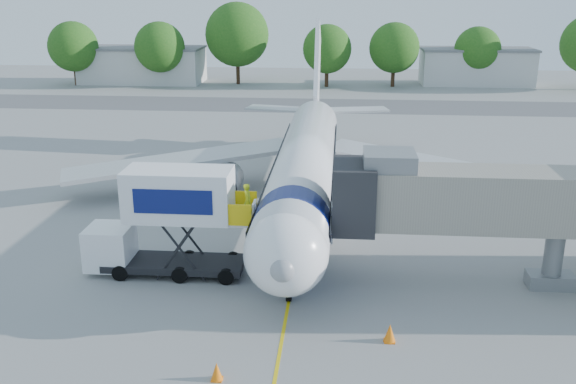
{
  "coord_description": "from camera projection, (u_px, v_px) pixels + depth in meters",
  "views": [
    {
      "loc": [
        2.2,
        -36.21,
        13.89
      ],
      "look_at": [
        -0.59,
        -2.96,
        3.2
      ],
      "focal_mm": 40.0,
      "sensor_mm": 36.0,
      "label": 1
    }
  ],
  "objects": [
    {
      "name": "tree_a",
      "position": [
        73.0,
        47.0,
        93.45
      ],
      "size": [
        7.23,
        7.23,
        9.21
      ],
      "color": "#382314",
      "rests_on": "ground"
    },
    {
      "name": "taxiway_strip",
      "position": [
        323.0,
        106.0,
        78.63
      ],
      "size": [
        120.0,
        10.0,
        0.01
      ],
      "primitive_type": "cube",
      "color": "#59595B",
      "rests_on": "ground"
    },
    {
      "name": "jet_bridge",
      "position": [
        462.0,
        200.0,
        30.17
      ],
      "size": [
        13.9,
        3.2,
        6.6
      ],
      "color": "gray",
      "rests_on": "ground"
    },
    {
      "name": "catering_hiloader",
      "position": [
        167.0,
        222.0,
        31.79
      ],
      "size": [
        8.5,
        2.44,
        5.5
      ],
      "color": "black",
      "rests_on": "ground"
    },
    {
      "name": "safety_cone_b",
      "position": [
        217.0,
        372.0,
        23.67
      ],
      "size": [
        0.45,
        0.45,
        0.72
      ],
      "color": "orange",
      "rests_on": "ground"
    },
    {
      "name": "tree_e",
      "position": [
        394.0,
        48.0,
        91.97
      ],
      "size": [
        7.18,
        7.18,
        9.16
      ],
      "color": "#382314",
      "rests_on": "ground"
    },
    {
      "name": "guidance_line",
      "position": [
        302.0,
        228.0,
        38.77
      ],
      "size": [
        0.15,
        70.0,
        0.01
      ],
      "primitive_type": "cube",
      "color": "yellow",
      "rests_on": "ground"
    },
    {
      "name": "tree_b",
      "position": [
        160.0,
        47.0,
        92.46
      ],
      "size": [
        7.24,
        7.24,
        9.23
      ],
      "color": "#382314",
      "rests_on": "ground"
    },
    {
      "name": "tree_d",
      "position": [
        327.0,
        49.0,
        91.92
      ],
      "size": [
        6.98,
        6.98,
        8.91
      ],
      "color": "#382314",
      "rests_on": "ground"
    },
    {
      "name": "outbuilding_left",
      "position": [
        143.0,
        65.0,
        97.13
      ],
      "size": [
        18.4,
        8.4,
        5.3
      ],
      "color": "beige",
      "rests_on": "ground"
    },
    {
      "name": "tree_c",
      "position": [
        237.0,
        35.0,
        94.02
      ],
      "size": [
        9.32,
        9.32,
        11.89
      ],
      "color": "#382314",
      "rests_on": "ground"
    },
    {
      "name": "outbuilding_right",
      "position": [
        476.0,
        66.0,
        95.05
      ],
      "size": [
        16.4,
        7.4,
        5.3
      ],
      "color": "beige",
      "rests_on": "ground"
    },
    {
      "name": "aircraft",
      "position": [
        306.0,
        163.0,
        41.79
      ],
      "size": [
        34.17,
        37.73,
        11.35
      ],
      "color": "white",
      "rests_on": "ground"
    },
    {
      "name": "ground",
      "position": [
        302.0,
        228.0,
        38.78
      ],
      "size": [
        160.0,
        160.0,
        0.0
      ],
      "primitive_type": "plane",
      "color": "gray",
      "rests_on": "ground"
    },
    {
      "name": "tree_f",
      "position": [
        477.0,
        50.0,
        93.06
      ],
      "size": [
        6.68,
        6.68,
        8.52
      ],
      "color": "#382314",
      "rests_on": "ground"
    },
    {
      "name": "safety_cone_a",
      "position": [
        390.0,
        333.0,
        26.22
      ],
      "size": [
        0.5,
        0.5,
        0.79
      ],
      "color": "orange",
      "rests_on": "ground"
    }
  ]
}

